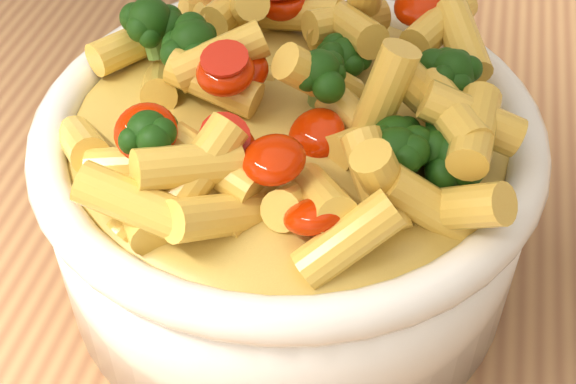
# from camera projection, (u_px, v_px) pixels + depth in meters

# --- Properties ---
(table) EXTENTS (1.20, 0.80, 0.90)m
(table) POSITION_uv_depth(u_px,v_px,m) (246.00, 335.00, 0.57)
(table) COLOR #A97648
(table) RESTS_ON ground
(serving_bowl) EXTENTS (0.27, 0.27, 0.12)m
(serving_bowl) POSITION_uv_depth(u_px,v_px,m) (288.00, 190.00, 0.45)
(serving_bowl) COLOR white
(serving_bowl) RESTS_ON table
(pasta_salad) EXTENTS (0.21, 0.21, 0.05)m
(pasta_salad) POSITION_uv_depth(u_px,v_px,m) (288.00, 88.00, 0.40)
(pasta_salad) COLOR #FCD54F
(pasta_salad) RESTS_ON serving_bowl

